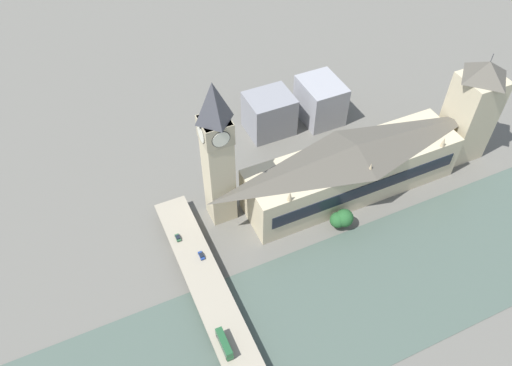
# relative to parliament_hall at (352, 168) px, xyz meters

# --- Properties ---
(ground_plane) EXTENTS (600.00, 600.00, 0.00)m
(ground_plane) POSITION_rel_parliament_hall_xyz_m (-15.77, 8.00, -14.55)
(ground_plane) COLOR #605E56
(river_water) EXTENTS (59.74, 360.00, 0.30)m
(river_water) POSITION_rel_parliament_hall_xyz_m (-51.64, 8.00, -14.40)
(river_water) COLOR #47564C
(river_water) RESTS_ON ground_plane
(parliament_hall) EXTENTS (26.00, 103.89, 29.28)m
(parliament_hall) POSITION_rel_parliament_hall_xyz_m (0.00, 0.00, 0.00)
(parliament_hall) COLOR #C1B28E
(parliament_hall) RESTS_ON ground_plane
(clock_tower) EXTENTS (12.41, 12.41, 73.58)m
(clock_tower) POSITION_rel_parliament_hall_xyz_m (11.76, 61.55, 24.62)
(clock_tower) COLOR #C1B28E
(clock_tower) RESTS_ON ground_plane
(victoria_tower) EXTENTS (18.83, 18.83, 58.46)m
(victoria_tower) POSITION_rel_parliament_hall_xyz_m (0.06, -65.36, 12.68)
(victoria_tower) COLOR #C1B28E
(victoria_tower) RESTS_ON ground_plane
(road_bridge) EXTENTS (151.48, 14.41, 6.19)m
(road_bridge) POSITION_rel_parliament_hall_xyz_m (-51.64, 82.36, -9.50)
(road_bridge) COLOR gray
(road_bridge) RESTS_ON ground_plane
(double_decker_bus_lead) EXTENTS (11.47, 2.64, 5.11)m
(double_decker_bus_lead) POSITION_rel_parliament_hall_xyz_m (-52.09, 85.87, -5.54)
(double_decker_bus_lead) COLOR #235B33
(double_decker_bus_lead) RESTS_ON road_bridge
(car_northbound_tail) EXTENTS (3.97, 1.87, 1.47)m
(car_northbound_tail) POSITION_rel_parliament_hall_xyz_m (1.55, 85.65, -7.64)
(car_northbound_tail) COLOR #2D5638
(car_northbound_tail) RESTS_ON road_bridge
(car_southbound_lead) EXTENTS (4.29, 1.79, 1.38)m
(car_southbound_lead) POSITION_rel_parliament_hall_xyz_m (-11.34, 79.70, -7.67)
(car_southbound_lead) COLOR navy
(car_southbound_lead) RESTS_ON road_bridge
(city_block_west) EXTENTS (25.01, 20.42, 23.11)m
(city_block_west) POSITION_rel_parliament_hall_xyz_m (54.03, -13.93, -3.00)
(city_block_west) COLOR #939399
(city_block_west) RESTS_ON ground_plane
(city_block_center) EXTENTS (20.53, 23.90, 22.10)m
(city_block_center) POSITION_rel_parliament_hall_xyz_m (56.10, 15.97, -3.50)
(city_block_center) COLOR gray
(city_block_center) RESTS_ON ground_plane
(tree_embankment_near) EXTENTS (7.26, 7.26, 9.21)m
(tree_embankment_near) POSITION_rel_parliament_hall_xyz_m (-17.85, 17.41, -8.98)
(tree_embankment_near) COLOR brown
(tree_embankment_near) RESTS_ON ground_plane
(tree_embankment_mid) EXTENTS (8.29, 8.29, 10.45)m
(tree_embankment_mid) POSITION_rel_parliament_hall_xyz_m (-18.54, 14.56, -8.26)
(tree_embankment_mid) COLOR brown
(tree_embankment_mid) RESTS_ON ground_plane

